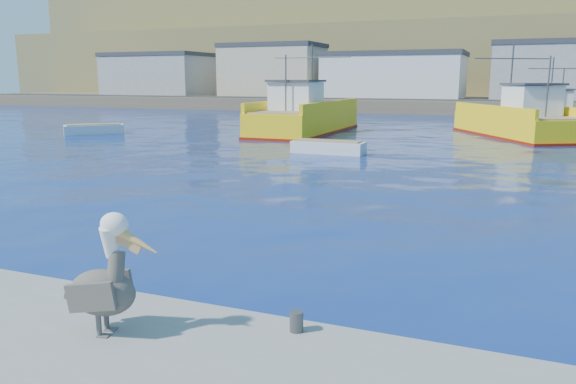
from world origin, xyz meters
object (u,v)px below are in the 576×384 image
(boat_orange, at_px, (552,114))
(skiff_mid, at_px, (328,148))
(trawler_yellow_b, at_px, (518,122))
(skiff_left, at_px, (94,130))
(trawler_yellow_a, at_px, (304,117))
(pelican, at_px, (105,283))

(boat_orange, distance_m, skiff_mid, 28.48)
(trawler_yellow_b, height_order, skiff_left, trawler_yellow_b)
(trawler_yellow_a, height_order, skiff_left, trawler_yellow_a)
(trawler_yellow_a, height_order, skiff_mid, trawler_yellow_a)
(pelican, bearing_deg, skiff_mid, 100.55)
(trawler_yellow_b, height_order, pelican, trawler_yellow_b)
(skiff_left, height_order, skiff_mid, skiff_left)
(boat_orange, height_order, pelican, boat_orange)
(trawler_yellow_b, xyz_separation_m, boat_orange, (2.80, 11.74, -0.08))
(skiff_mid, bearing_deg, pelican, -79.45)
(boat_orange, distance_m, pelican, 50.10)
(boat_orange, xyz_separation_m, skiff_left, (-32.65, -21.39, -0.71))
(trawler_yellow_a, xyz_separation_m, pelican, (10.04, -35.06, 0.08))
(skiff_left, distance_m, pelican, 37.23)
(trawler_yellow_b, relative_size, skiff_left, 3.11)
(boat_orange, height_order, skiff_left, boat_orange)
(skiff_mid, xyz_separation_m, pelican, (4.46, -23.92, 0.98))
(skiff_left, xyz_separation_m, skiff_mid, (20.02, -4.12, -0.01))
(trawler_yellow_a, relative_size, pelican, 7.76)
(skiff_mid, bearing_deg, boat_orange, 63.65)
(skiff_left, relative_size, pelican, 2.29)
(trawler_yellow_b, height_order, boat_orange, trawler_yellow_b)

